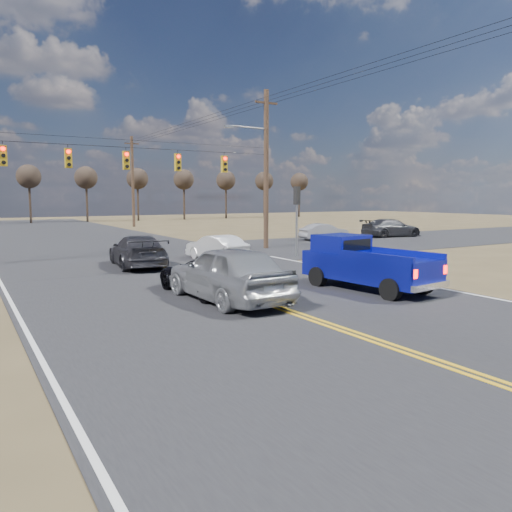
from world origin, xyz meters
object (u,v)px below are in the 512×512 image
white_car_queue (216,248)px  cross_car_east_far (391,228)px  black_suv (206,275)px  cross_car_east_near (324,232)px  pickup_truck (365,264)px  dgrey_car_queue (138,251)px  silver_suv (228,273)px

white_car_queue → cross_car_east_far: bearing=-169.5°
black_suv → cross_car_east_near: cross_car_east_near is taller
pickup_truck → black_suv: bearing=149.3°
cross_car_east_near → pickup_truck: bearing=150.9°
white_car_queue → dgrey_car_queue: 4.34m
cross_car_east_near → cross_car_east_far: size_ratio=0.74×
cross_car_east_near → silver_suv: bearing=139.4°
silver_suv → cross_car_east_far: bearing=-148.5°
white_car_queue → black_suv: bearing=53.6°
dgrey_car_queue → pickup_truck: bearing=124.3°
dgrey_car_queue → black_suv: bearing=96.8°
pickup_truck → silver_suv: (-5.17, 0.74, -0.01)m
white_car_queue → dgrey_car_queue: size_ratio=0.78×
black_suv → white_car_queue: white_car_queue is taller
pickup_truck → silver_suv: pickup_truck is taller
pickup_truck → silver_suv: bearing=165.4°
silver_suv → cross_car_east_near: silver_suv is taller
dgrey_car_queue → cross_car_east_near: dgrey_car_queue is taller
white_car_queue → cross_car_east_far: (19.44, 6.38, 0.09)m
cross_car_east_far → pickup_truck: bearing=139.7°
white_car_queue → cross_car_east_near: white_car_queue is taller
pickup_truck → silver_suv: size_ratio=0.98×
black_suv → silver_suv: bearing=86.5°
silver_suv → cross_car_east_far: 28.59m
white_car_queue → cross_car_east_far: cross_car_east_far is taller
pickup_truck → dgrey_car_queue: bearing=110.9°
dgrey_car_queue → cross_car_east_near: size_ratio=1.34×
black_suv → cross_car_east_far: (23.76, 14.31, 0.14)m
pickup_truck → cross_car_east_near: pickup_truck is taller
black_suv → cross_car_east_near: bearing=-142.5°
dgrey_car_queue → cross_car_east_far: (23.76, 6.67, 0.00)m
silver_suv → dgrey_car_queue: (-0.00, 9.22, -0.16)m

